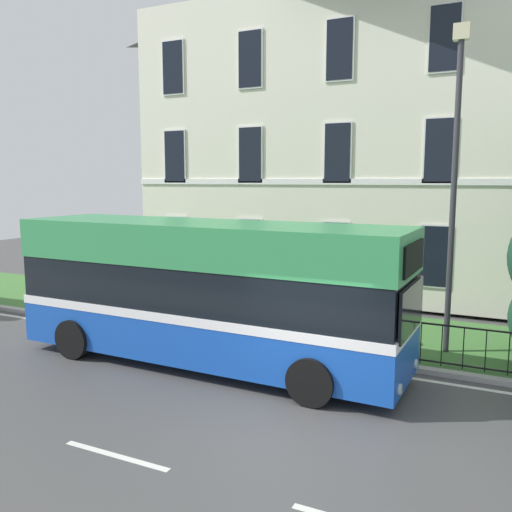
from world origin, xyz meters
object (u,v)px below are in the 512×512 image
object	(u,v)px
single_decker_bus	(206,291)
litter_bin	(364,322)
georgian_townhouse	(414,118)
street_lamp_post	(455,173)

from	to	relation	value
single_decker_bus	litter_bin	size ratio (longest dim) A/B	8.14
single_decker_bus	litter_bin	bearing A→B (deg)	42.20
georgian_townhouse	litter_bin	distance (m)	10.76
single_decker_bus	street_lamp_post	bearing A→B (deg)	32.16
georgian_townhouse	single_decker_bus	xyz separation A→B (m)	(-2.53, -11.58, -4.93)
single_decker_bus	street_lamp_post	xyz separation A→B (m)	(5.01, 3.01, 2.72)
single_decker_bus	litter_bin	xyz separation A→B (m)	(3.05, 2.66, -1.05)
street_lamp_post	litter_bin	distance (m)	4.26
street_lamp_post	single_decker_bus	bearing A→B (deg)	-148.98
single_decker_bus	street_lamp_post	distance (m)	6.45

